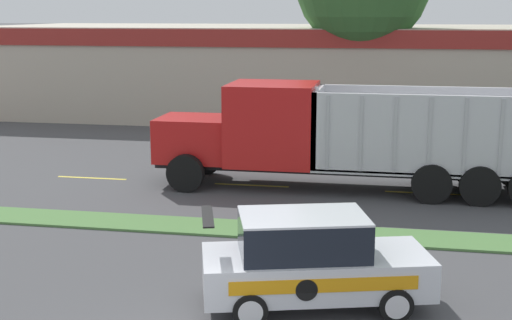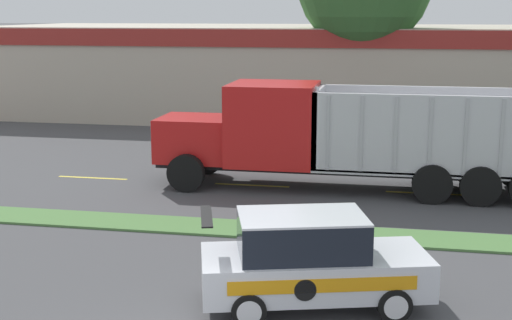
{
  "view_description": "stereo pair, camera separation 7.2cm",
  "coord_description": "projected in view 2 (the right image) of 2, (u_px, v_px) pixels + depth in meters",
  "views": [
    {
      "loc": [
        3.23,
        -9.51,
        5.43
      ],
      "look_at": [
        0.0,
        7.56,
        1.8
      ],
      "focal_mm": 50.0,
      "sensor_mm": 36.0,
      "label": 1
    },
    {
      "loc": [
        3.3,
        -9.49,
        5.43
      ],
      "look_at": [
        0.0,
        7.56,
        1.8
      ],
      "focal_mm": 50.0,
      "sensor_mm": 36.0,
      "label": 2
    }
  ],
  "objects": [
    {
      "name": "store_building_backdrop",
      "position": [
        324.0,
        70.0,
        38.18
      ],
      "size": [
        35.14,
        12.1,
        4.67
      ],
      "color": "#BCB29E",
      "rests_on": "ground_plane"
    },
    {
      "name": "grass_verge",
      "position": [
        255.0,
        229.0,
        17.98
      ],
      "size": [
        120.0,
        1.36,
        0.06
      ],
      "primitive_type": "cube",
      "color": "#517F42",
      "rests_on": "ground_plane"
    },
    {
      "name": "centre_line_4",
      "position": [
        252.0,
        185.0,
        22.67
      ],
      "size": [
        2.4,
        0.14,
        0.01
      ],
      "primitive_type": "cube",
      "color": "yellow",
      "rests_on": "ground_plane"
    },
    {
      "name": "centre_line_5",
      "position": [
        426.0,
        193.0,
        21.66
      ],
      "size": [
        2.4,
        0.14,
        0.01
      ],
      "primitive_type": "cube",
      "color": "yellow",
      "rests_on": "ground_plane"
    },
    {
      "name": "rally_car",
      "position": [
        310.0,
        261.0,
        13.21
      ],
      "size": [
        4.51,
        2.82,
        1.82
      ],
      "color": "silver",
      "rests_on": "ground_plane"
    },
    {
      "name": "dump_truck_lead",
      "position": [
        310.0,
        137.0,
        22.08
      ],
      "size": [
        11.82,
        2.82,
        3.26
      ],
      "color": "black",
      "rests_on": "ground_plane"
    },
    {
      "name": "centre_line_3",
      "position": [
        93.0,
        178.0,
        23.67
      ],
      "size": [
        2.4,
        0.14,
        0.01
      ],
      "primitive_type": "cube",
      "color": "yellow",
      "rests_on": "ground_plane"
    }
  ]
}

